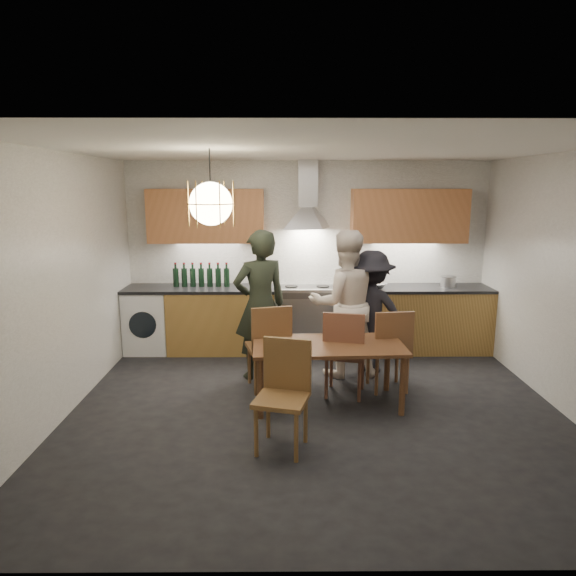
{
  "coord_description": "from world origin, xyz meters",
  "views": [
    {
      "loc": [
        -0.32,
        -4.92,
        2.27
      ],
      "look_at": [
        -0.28,
        0.4,
        1.2
      ],
      "focal_mm": 32.0,
      "sensor_mm": 36.0,
      "label": 1
    }
  ],
  "objects_px": {
    "chair_front": "(284,387)",
    "person_left": "(260,305)",
    "person_right": "(371,312)",
    "wine_bottles": "(201,275)",
    "dining_table": "(328,351)",
    "person_mid": "(344,304)",
    "chair_back_left": "(270,342)",
    "stock_pot": "(448,282)",
    "mixing_bowl": "(374,285)"
  },
  "relations": [
    {
      "from": "chair_front",
      "to": "person_left",
      "type": "relative_size",
      "value": 0.54
    },
    {
      "from": "person_right",
      "to": "chair_front",
      "type": "bearing_deg",
      "value": 78.01
    },
    {
      "from": "person_right",
      "to": "wine_bottles",
      "type": "xyz_separation_m",
      "value": [
        -2.19,
        0.89,
        0.31
      ]
    },
    {
      "from": "person_right",
      "to": "dining_table",
      "type": "bearing_deg",
      "value": 76.03
    },
    {
      "from": "dining_table",
      "to": "person_mid",
      "type": "height_order",
      "value": "person_mid"
    },
    {
      "from": "chair_back_left",
      "to": "person_mid",
      "type": "xyz_separation_m",
      "value": [
        0.88,
        0.52,
        0.31
      ]
    },
    {
      "from": "dining_table",
      "to": "stock_pot",
      "type": "bearing_deg",
      "value": 42.57
    },
    {
      "from": "stock_pot",
      "to": "dining_table",
      "type": "bearing_deg",
      "value": -135.03
    },
    {
      "from": "person_mid",
      "to": "person_right",
      "type": "relative_size",
      "value": 1.17
    },
    {
      "from": "person_left",
      "to": "wine_bottles",
      "type": "bearing_deg",
      "value": -73.73
    },
    {
      "from": "person_left",
      "to": "mixing_bowl",
      "type": "bearing_deg",
      "value": -170.91
    },
    {
      "from": "chair_back_left",
      "to": "mixing_bowl",
      "type": "distance_m",
      "value": 1.96
    },
    {
      "from": "person_right",
      "to": "wine_bottles",
      "type": "relative_size",
      "value": 1.95
    },
    {
      "from": "chair_back_left",
      "to": "chair_front",
      "type": "relative_size",
      "value": 1.04
    },
    {
      "from": "chair_back_left",
      "to": "mixing_bowl",
      "type": "height_order",
      "value": "chair_back_left"
    },
    {
      "from": "person_mid",
      "to": "chair_back_left",
      "type": "bearing_deg",
      "value": 23.48
    },
    {
      "from": "stock_pot",
      "to": "wine_bottles",
      "type": "bearing_deg",
      "value": 179.04
    },
    {
      "from": "stock_pot",
      "to": "person_left",
      "type": "bearing_deg",
      "value": -158.36
    },
    {
      "from": "chair_front",
      "to": "mixing_bowl",
      "type": "xyz_separation_m",
      "value": [
        1.21,
        2.58,
        0.39
      ]
    },
    {
      "from": "chair_back_left",
      "to": "person_right",
      "type": "height_order",
      "value": "person_right"
    },
    {
      "from": "mixing_bowl",
      "to": "person_left",
      "type": "bearing_deg",
      "value": -148.34
    },
    {
      "from": "chair_back_left",
      "to": "person_left",
      "type": "distance_m",
      "value": 0.55
    },
    {
      "from": "person_mid",
      "to": "stock_pot",
      "type": "height_order",
      "value": "person_mid"
    },
    {
      "from": "chair_front",
      "to": "person_right",
      "type": "xyz_separation_m",
      "value": [
        1.05,
        1.83,
        0.21
      ]
    },
    {
      "from": "person_left",
      "to": "mixing_bowl",
      "type": "height_order",
      "value": "person_left"
    },
    {
      "from": "chair_back_left",
      "to": "wine_bottles",
      "type": "relative_size",
      "value": 1.28
    },
    {
      "from": "mixing_bowl",
      "to": "person_right",
      "type": "bearing_deg",
      "value": -102.0
    },
    {
      "from": "chair_back_left",
      "to": "stock_pot",
      "type": "bearing_deg",
      "value": -164.12
    },
    {
      "from": "person_left",
      "to": "wine_bottles",
      "type": "relative_size",
      "value": 2.29
    },
    {
      "from": "dining_table",
      "to": "mixing_bowl",
      "type": "relative_size",
      "value": 4.89
    },
    {
      "from": "dining_table",
      "to": "wine_bottles",
      "type": "relative_size",
      "value": 2.04
    },
    {
      "from": "person_left",
      "to": "mixing_bowl",
      "type": "distance_m",
      "value": 1.76
    },
    {
      "from": "stock_pot",
      "to": "wine_bottles",
      "type": "height_order",
      "value": "wine_bottles"
    },
    {
      "from": "chair_front",
      "to": "mixing_bowl",
      "type": "relative_size",
      "value": 2.94
    },
    {
      "from": "chair_front",
      "to": "wine_bottles",
      "type": "xyz_separation_m",
      "value": [
        -1.14,
        2.71,
        0.52
      ]
    },
    {
      "from": "dining_table",
      "to": "mixing_bowl",
      "type": "distance_m",
      "value": 1.9
    },
    {
      "from": "stock_pot",
      "to": "wine_bottles",
      "type": "relative_size",
      "value": 0.26
    },
    {
      "from": "chair_back_left",
      "to": "person_mid",
      "type": "height_order",
      "value": "person_mid"
    },
    {
      "from": "wine_bottles",
      "to": "dining_table",
      "type": "bearing_deg",
      "value": -49.09
    },
    {
      "from": "person_left",
      "to": "stock_pot",
      "type": "xyz_separation_m",
      "value": [
        2.53,
        1.0,
        0.08
      ]
    },
    {
      "from": "mixing_bowl",
      "to": "stock_pot",
      "type": "relative_size",
      "value": 1.62
    },
    {
      "from": "person_mid",
      "to": "wine_bottles",
      "type": "height_order",
      "value": "person_mid"
    },
    {
      "from": "stock_pot",
      "to": "mixing_bowl",
      "type": "bearing_deg",
      "value": -175.52
    },
    {
      "from": "chair_front",
      "to": "wine_bottles",
      "type": "distance_m",
      "value": 2.99
    },
    {
      "from": "person_left",
      "to": "person_mid",
      "type": "bearing_deg",
      "value": 162.47
    },
    {
      "from": "person_right",
      "to": "stock_pot",
      "type": "height_order",
      "value": "person_right"
    },
    {
      "from": "stock_pot",
      "to": "chair_front",
      "type": "bearing_deg",
      "value": -130.19
    },
    {
      "from": "dining_table",
      "to": "person_mid",
      "type": "xyz_separation_m",
      "value": [
        0.26,
        0.87,
        0.3
      ]
    },
    {
      "from": "dining_table",
      "to": "person_right",
      "type": "distance_m",
      "value": 1.14
    },
    {
      "from": "person_mid",
      "to": "mixing_bowl",
      "type": "height_order",
      "value": "person_mid"
    }
  ]
}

